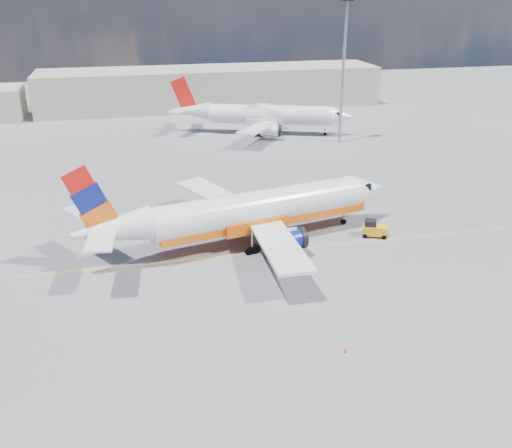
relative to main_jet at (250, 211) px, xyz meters
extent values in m
plane|color=slate|center=(2.09, -5.39, -3.38)|extent=(240.00, 240.00, 0.00)
cube|color=yellow|center=(2.09, -2.39, -3.37)|extent=(70.00, 0.15, 0.01)
cube|color=#B0AA97|center=(7.09, 69.61, 0.62)|extent=(70.00, 14.00, 8.00)
cylinder|color=white|center=(1.03, 0.23, 0.23)|extent=(22.25, 8.14, 3.41)
cone|color=white|center=(13.73, 3.08, 0.23)|extent=(4.65, 4.20, 3.41)
cone|color=white|center=(-13.14, -2.95, 0.58)|extent=(7.55, 4.69, 3.24)
cube|color=black|center=(12.36, 2.77, 0.78)|extent=(2.17, 2.62, 0.70)
cube|color=orange|center=(1.52, 0.34, -0.92)|extent=(22.12, 7.56, 1.20)
cube|color=white|center=(-1.97, 6.74, -0.67)|extent=(8.25, 12.18, 0.80)
cube|color=white|center=(1.09, -6.94, -0.67)|extent=(3.49, 12.09, 0.80)
cylinder|color=navy|center=(0.53, 4.74, -1.63)|extent=(3.93, 2.65, 1.90)
cylinder|color=navy|center=(2.50, -4.06, -1.63)|extent=(3.93, 2.65, 1.90)
cylinder|color=black|center=(2.09, 5.09, -1.63)|extent=(0.95, 2.16, 2.10)
cylinder|color=black|center=(4.07, -3.71, -1.63)|extent=(0.95, 2.16, 2.10)
cube|color=orange|center=(-14.61, -3.27, 3.63)|extent=(4.65, 1.32, 6.25)
cube|color=white|center=(-15.31, -0.15, 1.23)|extent=(4.45, 5.43, 0.18)
cube|color=white|center=(-13.91, -6.40, 1.23)|extent=(2.66, 5.19, 0.18)
cylinder|color=#9B9BA3|center=(10.80, 2.42, -2.13)|extent=(0.22, 0.22, 2.10)
cylinder|color=black|center=(10.80, 2.42, -3.10)|extent=(0.60, 0.36, 0.56)
cylinder|color=black|center=(-1.45, 2.14, -2.93)|extent=(0.96, 0.57, 0.90)
cylinder|color=black|center=(-0.40, -2.55, -2.93)|extent=(0.96, 0.57, 0.90)
cylinder|color=white|center=(13.23, 43.45, 0.01)|extent=(20.55, 10.04, 3.20)
cone|color=white|center=(24.73, 39.29, 0.01)|extent=(4.63, 4.29, 3.20)
cone|color=white|center=(0.40, 48.08, 0.34)|extent=(7.23, 5.09, 3.04)
cube|color=black|center=(23.49, 39.74, 0.53)|extent=(2.24, 2.58, 0.66)
cube|color=white|center=(13.67, 43.29, -1.07)|extent=(20.36, 9.51, 1.13)
cube|color=white|center=(14.14, 50.12, -0.84)|extent=(4.15, 11.54, 0.76)
cube|color=white|center=(9.66, 37.73, -0.84)|extent=(8.79, 11.05, 0.76)
cylinder|color=white|center=(15.11, 47.27, -1.73)|extent=(3.79, 2.83, 1.79)
cylinder|color=white|center=(12.23, 39.30, -1.73)|extent=(3.79, 2.83, 1.79)
cylinder|color=black|center=(16.52, 46.76, -1.73)|extent=(1.11, 2.02, 1.98)
cylinder|color=black|center=(13.65, 38.79, -1.73)|extent=(1.11, 2.02, 1.98)
cube|color=red|center=(-0.93, 48.56, 3.21)|extent=(4.25, 1.77, 5.87)
cube|color=white|center=(0.09, 51.39, 0.95)|extent=(2.22, 4.77, 0.17)
cube|color=white|center=(-1.95, 45.73, 0.95)|extent=(4.52, 4.98, 0.17)
cylinder|color=#9B9BA3|center=(22.07, 40.25, -2.20)|extent=(0.22, 0.22, 1.98)
cylinder|color=black|center=(22.07, 40.25, -3.12)|extent=(0.57, 0.39, 0.53)
cylinder|color=black|center=(12.22, 46.21, -2.96)|extent=(0.92, 0.62, 0.85)
cylinder|color=black|center=(10.69, 41.96, -2.96)|extent=(0.92, 0.62, 0.85)
cylinder|color=black|center=(12.07, -0.37, -3.14)|extent=(0.51, 0.36, 0.47)
cylinder|color=black|center=(11.56, -1.58, -3.14)|extent=(0.51, 0.36, 0.47)
cylinder|color=black|center=(13.81, -1.10, -3.14)|extent=(0.51, 0.36, 0.47)
cylinder|color=black|center=(13.30, -2.32, -3.14)|extent=(0.51, 0.36, 0.47)
cube|color=#F1AB15|center=(12.68, -1.34, -2.67)|extent=(2.78, 2.18, 0.95)
cube|color=black|center=(12.25, -1.16, -1.91)|extent=(1.49, 1.49, 0.57)
cube|color=white|center=(2.42, -19.64, -3.36)|extent=(0.40, 0.40, 0.04)
cone|color=#EE4109|center=(2.42, -19.64, -3.08)|extent=(0.34, 0.34, 0.51)
cylinder|color=#9B9BA3|center=(22.83, 35.38, 7.39)|extent=(0.47, 0.47, 21.54)
camera|label=1|loc=(-11.20, -50.53, 20.30)|focal=40.00mm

